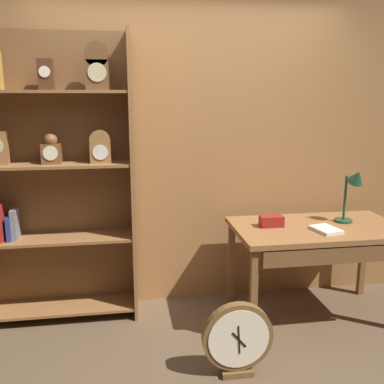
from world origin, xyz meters
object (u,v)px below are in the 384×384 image
object	(u,v)px
desk_lamp	(354,187)
round_clock_large	(238,339)
workbench	(318,237)
toolbox_small	(271,221)
bookshelf	(52,176)
open_repair_manual	(326,230)

from	to	relation	value
desk_lamp	round_clock_large	xyz separation A→B (m)	(-1.10, -0.69, -0.81)
workbench	round_clock_large	size ratio (longest dim) A/B	2.62
toolbox_small	round_clock_large	world-z (taller)	toolbox_small
desk_lamp	round_clock_large	bearing A→B (deg)	-148.00
desk_lamp	bookshelf	bearing A→B (deg)	172.78
open_repair_manual	toolbox_small	bearing A→B (deg)	140.84
workbench	open_repair_manual	world-z (taller)	open_repair_manual
open_repair_manual	workbench	bearing A→B (deg)	79.47
workbench	open_repair_manual	distance (m)	0.14
toolbox_small	round_clock_large	distance (m)	0.99
open_repair_manual	round_clock_large	distance (m)	1.09
desk_lamp	open_repair_manual	distance (m)	0.44
bookshelf	desk_lamp	xyz separation A→B (m)	(2.33, -0.29, -0.10)
bookshelf	round_clock_large	size ratio (longest dim) A/B	4.50
bookshelf	workbench	size ratio (longest dim) A/B	1.71
desk_lamp	toolbox_small	bearing A→B (deg)	179.72
workbench	desk_lamp	size ratio (longest dim) A/B	2.90
workbench	round_clock_large	world-z (taller)	workbench
bookshelf	workbench	bearing A→B (deg)	-10.24
bookshelf	toolbox_small	size ratio (longest dim) A/B	12.53
desk_lamp	round_clock_large	distance (m)	1.53
open_repair_manual	round_clock_large	bearing A→B (deg)	-160.48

